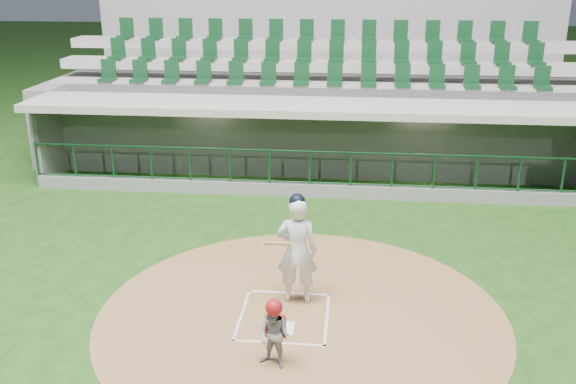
% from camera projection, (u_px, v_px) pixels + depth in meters
% --- Properties ---
extents(ground, '(120.00, 120.00, 0.00)m').
position_uv_depth(ground, '(286.00, 308.00, 11.52)').
color(ground, '#1B4112').
rests_on(ground, ground).
extents(dirt_circle, '(7.20, 7.20, 0.01)m').
position_uv_depth(dirt_circle, '(302.00, 315.00, 11.30)').
color(dirt_circle, brown).
rests_on(dirt_circle, ground).
extents(home_plate, '(0.43, 0.43, 0.02)m').
position_uv_depth(home_plate, '(281.00, 328.00, 10.85)').
color(home_plate, white).
rests_on(home_plate, dirt_circle).
extents(batter_box_chalk, '(1.55, 1.80, 0.01)m').
position_uv_depth(batter_box_chalk, '(284.00, 316.00, 11.23)').
color(batter_box_chalk, silver).
rests_on(batter_box_chalk, ground).
extents(dugout_structure, '(16.40, 3.70, 3.00)m').
position_uv_depth(dugout_structure, '(318.00, 144.00, 18.52)').
color(dugout_structure, slate).
rests_on(dugout_structure, ground).
extents(seating_deck, '(17.00, 6.72, 5.15)m').
position_uv_depth(seating_deck, '(321.00, 106.00, 21.27)').
color(seating_deck, slate).
rests_on(seating_deck, ground).
extents(batter, '(0.91, 0.88, 2.08)m').
position_uv_depth(batter, '(297.00, 249.00, 11.43)').
color(batter, silver).
rests_on(batter, dirt_circle).
extents(catcher, '(0.63, 0.57, 1.14)m').
position_uv_depth(catcher, '(274.00, 333.00, 9.67)').
color(catcher, gray).
rests_on(catcher, dirt_circle).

